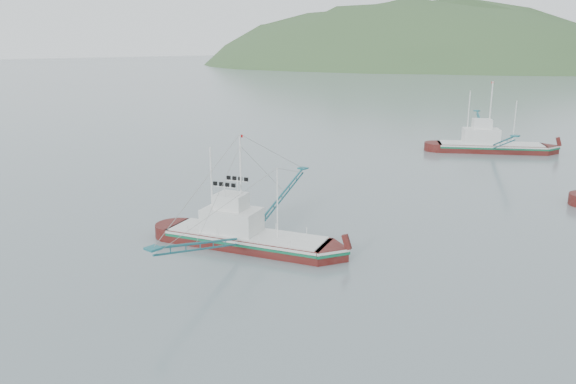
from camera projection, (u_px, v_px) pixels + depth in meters
The scene contains 4 objects.
ground at pixel (239, 247), 43.64m from camera, with size 1200.00×1200.00×0.00m, color slate.
main_boat at pixel (245, 224), 43.25m from camera, with size 13.40×22.90×9.50m.
bg_boat_far at pixel (491, 136), 81.64m from camera, with size 18.34×24.92×11.00m.
headland_left at pixel (406, 66), 422.44m from camera, with size 448.00×308.00×210.00m, color #36562C.
Camera 1 is at (29.31, -29.09, 15.23)m, focal length 35.00 mm.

